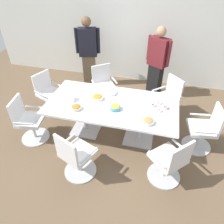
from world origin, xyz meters
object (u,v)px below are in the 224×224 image
Objects in this scene: office_chair_3 at (76,157)px; office_chair_4 at (170,162)px; person_standing_1 at (157,62)px; snack_bowl_chips_yellow at (115,107)px; snack_bowl_chips_orange at (98,97)px; snack_bowl_cookies at (148,121)px; plate_stack at (111,93)px; conference_table at (112,109)px; office_chair_5 at (204,131)px; office_chair_6 at (167,100)px; person_standing_0 at (88,52)px; office_chair_0 at (104,87)px; office_chair_1 at (49,95)px; donut_platter at (159,107)px; snack_bowl_pretzels at (76,107)px; office_chair_2 at (29,122)px; napkin_pile at (71,98)px.

office_chair_3 is 1.00× the size of office_chair_4.
person_standing_1 is 1.92m from snack_bowl_chips_yellow.
person_standing_1 is at bearing 55.05° from office_chair_4.
office_chair_4 is at bearing -33.07° from snack_bowl_chips_yellow.
snack_bowl_chips_orange is 1.10m from snack_bowl_cookies.
office_chair_4 is 1.72m from plate_stack.
conference_table is 12.00× the size of snack_bowl_cookies.
snack_bowl_cookies is at bearing 105.40° from office_chair_5.
person_standing_0 is (-2.06, 0.86, 0.53)m from office_chair_6.
office_chair_5 is 3.28m from person_standing_0.
office_chair_5 is 1.16m from snack_bowl_cookies.
office_chair_0 is 4.27× the size of snack_bowl_chips_orange.
office_chair_1 and office_chair_5 have the same top height.
office_chair_3 is at bearing -135.03° from donut_platter.
office_chair_0 is at bearing 84.96° from office_chair_4.
person_standing_1 reaches higher than donut_platter.
office_chair_4 is 2.59m from person_standing_1.
office_chair_1 reaches higher than snack_bowl_pretzels.
snack_bowl_chips_yellow is (1.66, -0.59, 0.39)m from office_chair_1.
office_chair_1 is at bearing 74.71° from office_chair_5.
office_chair_5 is 0.53× the size of person_standing_1.
office_chair_0 is 1.00× the size of office_chair_3.
office_chair_0 is 1.90m from snack_bowl_cookies.
office_chair_2 is at bearing -177.08° from snack_bowl_cookies.
plate_stack is at bearing 73.03° from office_chair_5.
office_chair_4 is at bearing -36.39° from conference_table.
snack_bowl_pretzels is at bearing 87.82° from person_standing_1.
office_chair_6 reaches higher than donut_platter.
person_standing_0 is at bearing 160.66° from office_chair_2.
office_chair_2 is at bearing 74.68° from person_standing_1.
donut_platter is 0.98m from plate_stack.
snack_bowl_chips_orange is (0.02, 1.15, 0.38)m from office_chair_3.
office_chair_6 is at bearing 122.72° from office_chair_1.
office_chair_2 is at bearing 64.58° from person_standing_0.
office_chair_6 is (-0.69, 0.83, 0.00)m from office_chair_5.
office_chair_4 is 1.00× the size of office_chair_6.
office_chair_3 is at bearing -106.23° from conference_table.
office_chair_2 is 1.39m from snack_bowl_chips_orange.
person_standing_1 is at bearing 68.22° from conference_table.
person_standing_0 reaches higher than snack_bowl_chips_orange.
office_chair_2 is 2.36m from person_standing_0.
office_chair_1 is at bearing 164.54° from conference_table.
donut_platter is (-0.85, 0.03, 0.36)m from office_chair_5.
office_chair_3 is 1.46m from office_chair_4.
snack_bowl_chips_orange is at bearing 63.89° from office_chair_0.
office_chair_0 is 5.78× the size of napkin_pile.
office_chair_3 is 4.86× the size of snack_bowl_chips_yellow.
office_chair_5 is at bearing 1.87° from conference_table.
office_chair_4 is 1.72m from office_chair_6.
office_chair_4 is 1.73m from snack_bowl_chips_orange.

